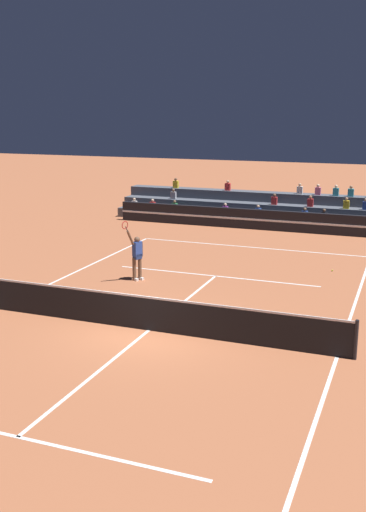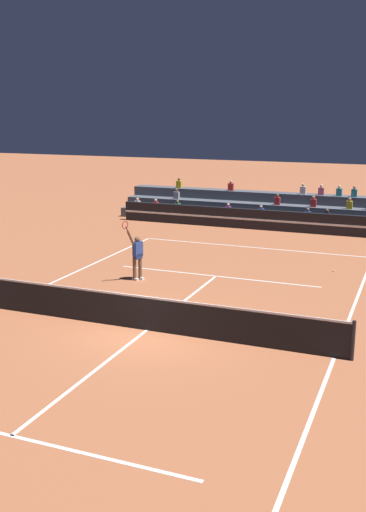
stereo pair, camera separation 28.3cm
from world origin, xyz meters
name	(u,v)px [view 2 (the right image)]	position (x,y,z in m)	size (l,w,h in m)	color
ground_plane	(147,330)	(0.00, 0.00, 0.00)	(120.00, 120.00, 0.00)	#AD603D
court_lines	(147,330)	(0.00, 0.00, 0.00)	(11.10, 23.90, 0.01)	white
tennis_net	(147,313)	(0.00, 0.00, 0.54)	(12.00, 0.10, 1.10)	black
sponsor_banner_wall	(275,221)	(0.00, 16.32, 0.55)	(18.00, 0.26, 1.10)	black
bleacher_stand	(285,212)	(0.01, 18.86, 0.65)	(19.62, 2.85, 2.28)	#4C515B
tennis_player	(137,255)	(-2.65, 4.80, 0.99)	(0.53, 1.05, 2.45)	brown
tennis_ball	(333,271)	(4.22, 8.83, 0.03)	(0.07, 0.07, 0.07)	#C6DB33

